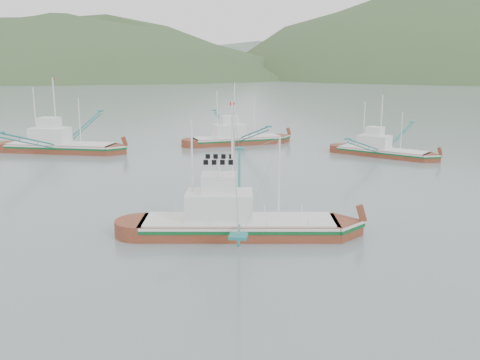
# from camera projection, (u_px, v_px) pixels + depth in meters

# --- Properties ---
(ground) EXTENTS (1200.00, 1200.00, 0.00)m
(ground) POSITION_uv_depth(u_px,v_px,m) (232.00, 236.00, 42.14)
(ground) COLOR slate
(ground) RESTS_ON ground
(main_boat) EXTENTS (15.88, 28.03, 11.38)m
(main_boat) POSITION_uv_depth(u_px,v_px,m) (236.00, 214.00, 42.00)
(main_boat) COLOR maroon
(main_boat) RESTS_ON ground
(bg_boat_far) EXTENTS (15.56, 25.43, 10.90)m
(bg_boat_far) POSITION_uv_depth(u_px,v_px,m) (237.00, 131.00, 87.76)
(bg_boat_far) COLOR maroon
(bg_boat_far) RESTS_ON ground
(bg_boat_left) EXTENTS (16.56, 29.58, 11.97)m
(bg_boat_left) POSITION_uv_depth(u_px,v_px,m) (59.00, 141.00, 80.19)
(bg_boat_left) COLOR maroon
(bg_boat_left) RESTS_ON ground
(bg_boat_right) EXTENTS (15.67, 21.74, 9.55)m
(bg_boat_right) POSITION_uv_depth(u_px,v_px,m) (382.00, 142.00, 76.77)
(bg_boat_right) COLOR maroon
(bg_boat_right) RESTS_ON ground
(headland_left) EXTENTS (448.00, 308.00, 210.00)m
(headland_left) POSITION_uv_depth(u_px,v_px,m) (58.00, 78.00, 410.62)
(headland_left) COLOR #334C27
(headland_left) RESTS_ON ground
(ridge_distant) EXTENTS (960.00, 400.00, 240.00)m
(ridge_distant) POSITION_uv_depth(u_px,v_px,m) (323.00, 73.00, 581.97)
(ridge_distant) COLOR slate
(ridge_distant) RESTS_ON ground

